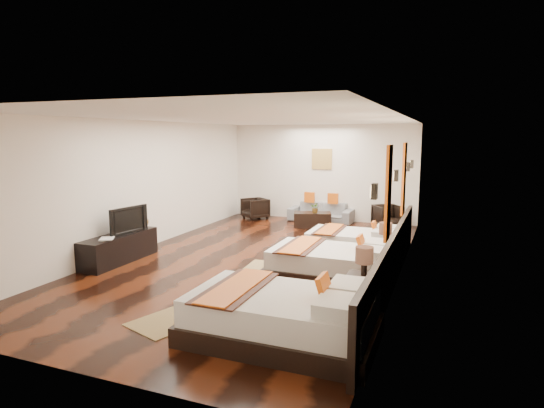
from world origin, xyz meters
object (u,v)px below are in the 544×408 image
at_px(nightstand_a, 363,289).
at_px(table_plant, 316,208).
at_px(tv, 126,220).
at_px(armchair_right, 388,216).
at_px(tv_console, 119,248).
at_px(bed_far, 354,242).
at_px(nightstand_b, 385,253).
at_px(armchair_left, 255,208).
at_px(figurine, 141,220).
at_px(book, 100,239).
at_px(bed_near, 283,316).
at_px(sofa, 321,212).
at_px(coffee_table, 312,220).
at_px(bed_mid, 333,263).

height_order(nightstand_a, table_plant, nightstand_a).
xyz_separation_m(tv, armchair_right, (4.44, 5.22, -0.51)).
height_order(tv_console, table_plant, table_plant).
height_order(bed_far, tv_console, bed_far).
relative_size(nightstand_b, armchair_left, 1.29).
distance_m(nightstand_a, figurine, 5.19).
height_order(book, table_plant, table_plant).
xyz_separation_m(tv_console, book, (0.00, -0.52, 0.29)).
relative_size(bed_near, bed_far, 1.21).
xyz_separation_m(tv_console, armchair_right, (4.49, 5.39, 0.03)).
relative_size(bed_near, armchair_left, 3.36).
distance_m(nightstand_b, sofa, 4.81).
bearing_deg(nightstand_b, figurine, -171.84).
relative_size(figurine, table_plant, 1.12).
xyz_separation_m(tv, table_plant, (2.62, 4.49, -0.27)).
distance_m(nightstand_b, book, 5.32).
xyz_separation_m(bed_far, coffee_table, (-1.62, 2.41, -0.05)).
height_order(nightstand_b, book, nightstand_b).
bearing_deg(bed_far, nightstand_b, -49.79).
bearing_deg(table_plant, bed_far, -57.18).
distance_m(bed_near, book, 4.48).
height_order(book, coffee_table, book).
xyz_separation_m(bed_near, bed_far, (-0.00, 4.37, -0.05)).
distance_m(sofa, coffee_table, 0.88).
height_order(tv, armchair_left, tv).
relative_size(nightstand_a, coffee_table, 0.94).
bearing_deg(bed_near, book, 159.81).
height_order(bed_near, tv_console, bed_near).
bearing_deg(bed_near, tv_console, 153.84).
height_order(figurine, table_plant, figurine).
xyz_separation_m(bed_near, book, (-4.20, 1.54, 0.27)).
bearing_deg(table_plant, armchair_left, 163.18).
bearing_deg(coffee_table, table_plant, -29.76).
xyz_separation_m(bed_far, book, (-4.19, -2.82, 0.32)).
xyz_separation_m(nightstand_b, table_plant, (-2.27, 3.24, 0.23)).
distance_m(book, sofa, 6.64).
height_order(nightstand_a, tv, tv).
height_order(figurine, coffee_table, figurine).
bearing_deg(sofa, coffee_table, -88.32).
bearing_deg(bed_mid, tv, -175.76).
distance_m(book, armchair_right, 7.43).
xyz_separation_m(armchair_right, table_plant, (-1.82, -0.73, 0.23)).
distance_m(tv, armchair_right, 6.88).
height_order(tv, figurine, tv).
distance_m(nightstand_a, table_plant, 5.93).
height_order(bed_near, armchair_right, bed_near).
xyz_separation_m(bed_mid, book, (-4.20, -0.99, 0.28)).
relative_size(book, coffee_table, 0.33).
bearing_deg(bed_near, armchair_left, 115.99).
bearing_deg(nightstand_b, tv_console, -164.02).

